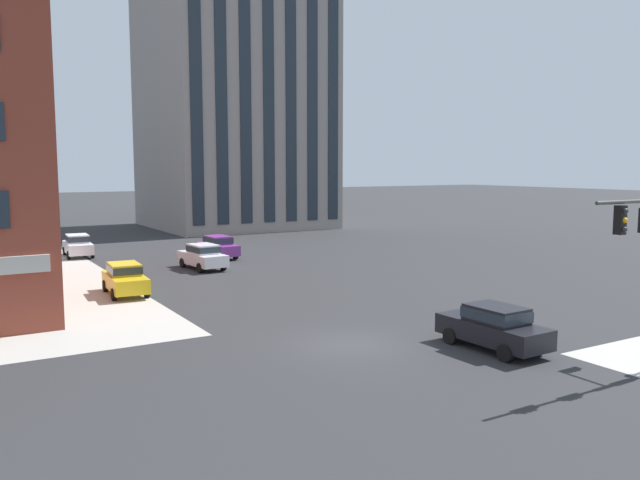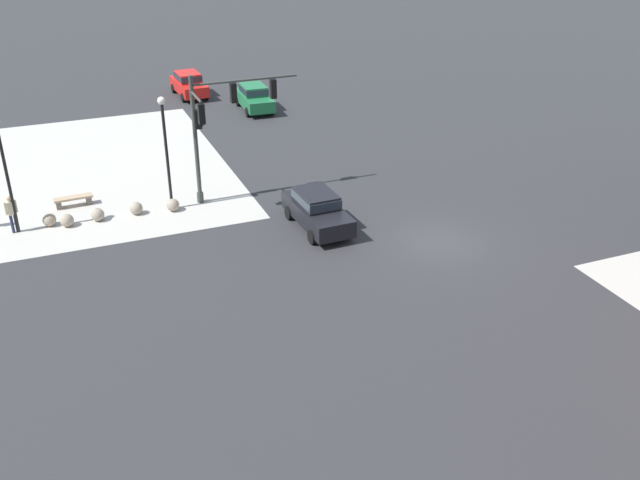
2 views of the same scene
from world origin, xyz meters
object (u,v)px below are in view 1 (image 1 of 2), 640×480
object	(u,v)px
car_cross_far	(125,278)
car_main_mid	(78,245)
car_main_southbound_far	(218,246)
car_main_southbound_near	(203,255)
car_parked_curb	(494,326)

from	to	relation	value
car_cross_far	car_main_mid	bearing A→B (deg)	87.88
car_main_southbound_far	car_main_mid	size ratio (longest dim) A/B	0.99
car_main_southbound_near	car_parked_curb	distance (m)	23.90
car_parked_curb	car_main_mid	xyz separation A→B (m)	(-8.61, 34.38, 0.00)
car_main_mid	car_cross_far	xyz separation A→B (m)	(-0.62, -16.69, 0.00)
car_main_southbound_near	car_cross_far	distance (m)	9.01
car_parked_curb	car_main_mid	world-z (taller)	same
car_main_southbound_far	car_parked_curb	world-z (taller)	same
car_main_mid	car_cross_far	world-z (taller)	same
car_main_southbound_near	car_main_southbound_far	world-z (taller)	same
car_main_southbound_far	car_parked_curb	xyz separation A→B (m)	(-0.24, -28.16, 0.00)
car_main_southbound_near	car_cross_far	xyz separation A→B (m)	(-6.66, -6.08, 0.00)
car_main_southbound_far	car_cross_far	bearing A→B (deg)	-132.11
car_parked_curb	car_main_mid	bearing A→B (deg)	104.05
car_main_southbound_near	car_main_southbound_far	distance (m)	5.22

